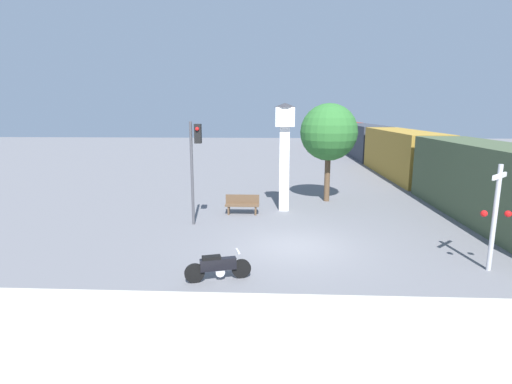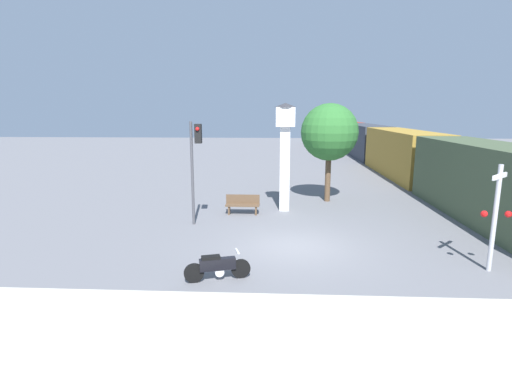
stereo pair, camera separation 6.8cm
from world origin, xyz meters
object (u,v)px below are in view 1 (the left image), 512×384
(clock_tower, at_px, (285,141))
(bench, at_px, (242,204))
(freight_train, at_px, (379,146))
(street_tree, at_px, (329,132))
(railroad_crossing_signal, at_px, (495,213))
(motorcycle, at_px, (218,267))
(traffic_light, at_px, (195,155))

(clock_tower, distance_m, bench, 3.63)
(freight_train, relative_size, bench, 32.28)
(freight_train, distance_m, street_tree, 17.20)
(railroad_crossing_signal, bearing_deg, bench, 141.52)
(motorcycle, xyz_separation_m, street_tree, (4.44, 10.66, 3.30))
(freight_train, height_order, street_tree, street_tree)
(bench, bearing_deg, railroad_crossing_signal, -38.48)
(freight_train, bearing_deg, street_tree, -113.18)
(motorcycle, height_order, street_tree, street_tree)
(clock_tower, xyz_separation_m, street_tree, (2.38, 2.16, 0.31))
(freight_train, xyz_separation_m, street_tree, (-6.72, -15.70, 2.01))
(clock_tower, height_order, street_tree, street_tree)
(motorcycle, bearing_deg, railroad_crossing_signal, -9.15)
(traffic_light, bearing_deg, freight_train, 57.91)
(freight_train, bearing_deg, railroad_crossing_signal, -96.64)
(motorcycle, relative_size, clock_tower, 0.36)
(freight_train, relative_size, traffic_light, 11.74)
(motorcycle, bearing_deg, traffic_light, 89.85)
(clock_tower, bearing_deg, street_tree, 42.30)
(railroad_crossing_signal, bearing_deg, traffic_light, 155.10)
(motorcycle, height_order, clock_tower, clock_tower)
(motorcycle, distance_m, railroad_crossing_signal, 8.42)
(clock_tower, bearing_deg, motorcycle, -103.66)
(traffic_light, xyz_separation_m, street_tree, (6.19, 4.89, 0.69))
(motorcycle, relative_size, bench, 1.18)
(motorcycle, relative_size, street_tree, 0.36)
(freight_train, xyz_separation_m, bench, (-11.09, -18.75, -1.21))
(freight_train, xyz_separation_m, traffic_light, (-12.91, -20.59, 1.32))
(freight_train, distance_m, traffic_light, 24.34)
(clock_tower, relative_size, bench, 3.25)
(freight_train, bearing_deg, motorcycle, -112.96)
(traffic_light, bearing_deg, motorcycle, -73.14)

